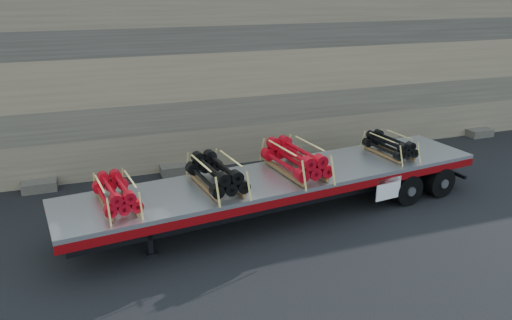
{
  "coord_description": "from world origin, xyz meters",
  "views": [
    {
      "loc": [
        -6.22,
        -13.68,
        7.19
      ],
      "look_at": [
        -1.07,
        0.69,
        1.7
      ],
      "focal_mm": 35.0,
      "sensor_mm": 36.0,
      "label": 1
    }
  ],
  "objects_px": {
    "bundle_front": "(116,194)",
    "bundle_midfront": "(216,174)",
    "trailer": "(282,195)",
    "bundle_rear": "(390,146)",
    "bundle_midrear": "(295,160)"
  },
  "relations": [
    {
      "from": "trailer",
      "to": "bundle_front",
      "type": "xyz_separation_m",
      "value": [
        -5.15,
        -0.62,
        1.05
      ]
    },
    {
      "from": "bundle_front",
      "to": "bundle_midrear",
      "type": "distance_m",
      "value": 5.65
    },
    {
      "from": "bundle_midfront",
      "to": "bundle_midrear",
      "type": "xyz_separation_m",
      "value": [
        2.7,
        0.32,
        0.03
      ]
    },
    {
      "from": "trailer",
      "to": "bundle_front",
      "type": "height_order",
      "value": "bundle_front"
    },
    {
      "from": "bundle_front",
      "to": "bundle_rear",
      "type": "height_order",
      "value": "bundle_front"
    },
    {
      "from": "bundle_midfront",
      "to": "bundle_rear",
      "type": "xyz_separation_m",
      "value": [
        6.52,
        0.78,
        -0.07
      ]
    },
    {
      "from": "trailer",
      "to": "bundle_rear",
      "type": "distance_m",
      "value": 4.43
    },
    {
      "from": "bundle_front",
      "to": "bundle_midfront",
      "type": "relative_size",
      "value": 0.86
    },
    {
      "from": "bundle_front",
      "to": "bundle_midrear",
      "type": "bearing_deg",
      "value": 0.0
    },
    {
      "from": "trailer",
      "to": "bundle_midrear",
      "type": "distance_m",
      "value": 1.23
    },
    {
      "from": "bundle_midfront",
      "to": "bundle_rear",
      "type": "relative_size",
      "value": 1.21
    },
    {
      "from": "trailer",
      "to": "bundle_front",
      "type": "distance_m",
      "value": 5.29
    },
    {
      "from": "trailer",
      "to": "bundle_front",
      "type": "bearing_deg",
      "value": 180.0
    },
    {
      "from": "bundle_front",
      "to": "bundle_rear",
      "type": "bearing_deg",
      "value": 0.0
    },
    {
      "from": "bundle_front",
      "to": "bundle_midfront",
      "type": "height_order",
      "value": "bundle_midfront"
    }
  ]
}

